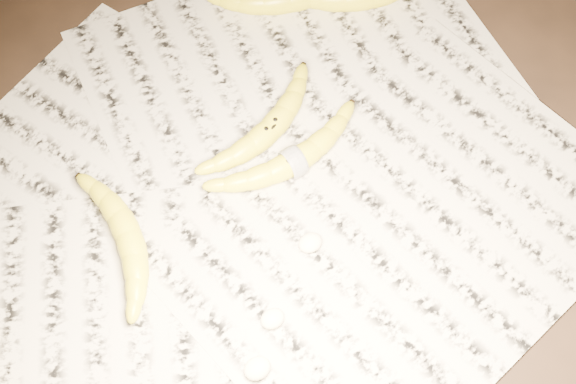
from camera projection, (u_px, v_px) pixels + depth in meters
ground at (275, 213)px, 1.00m from camera, size 3.00×3.00×0.00m
newspaper_patch at (244, 211)px, 0.99m from camera, size 0.90×0.70×0.01m
banana_left_b at (128, 236)px, 0.96m from camera, size 0.08×0.18×0.03m
banana_center at (270, 128)px, 1.03m from camera, size 0.19×0.11×0.03m
banana_taped at (293, 161)px, 1.00m from camera, size 0.20×0.05×0.03m
measuring_tape at (293, 161)px, 1.00m from camera, size 0.00×0.04×0.04m
flesh_chunk_a at (257, 367)px, 0.89m from camera, size 0.03×0.03×0.02m
flesh_chunk_b at (272, 317)px, 0.92m from camera, size 0.03×0.02×0.02m
flesh_chunk_c at (310, 241)px, 0.96m from camera, size 0.03×0.02×0.02m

